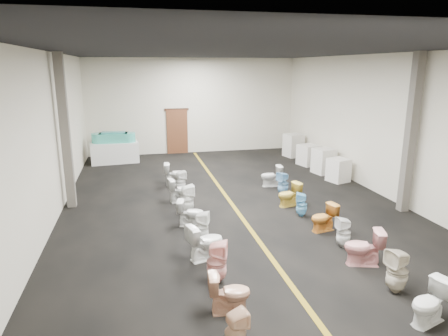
{
  "coord_description": "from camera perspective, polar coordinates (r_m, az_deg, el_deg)",
  "views": [
    {
      "loc": [
        -2.78,
        -11.12,
        4.09
      ],
      "look_at": [
        -0.05,
        1.0,
        0.93
      ],
      "focal_mm": 32.0,
      "sensor_mm": 36.0,
      "label": 1
    }
  ],
  "objects": [
    {
      "name": "toilet_left_5",
      "position": [
        9.6,
        -3.25,
        -8.44
      ],
      "size": [
        0.45,
        0.45,
        0.77
      ],
      "primitive_type": "imported",
      "rotation": [
        0.0,
        0.0,
        1.21
      ],
      "color": "white",
      "rests_on": "floor"
    },
    {
      "name": "toilet_right_2",
      "position": [
        8.26,
        23.51,
        -13.32
      ],
      "size": [
        0.46,
        0.45,
        0.86
      ],
      "primitive_type": "imported",
      "rotation": [
        0.0,
        0.0,
        -1.39
      ],
      "color": "beige",
      "rests_on": "floor"
    },
    {
      "name": "toilet_right_4",
      "position": [
        9.78,
        16.71,
        -8.78
      ],
      "size": [
        0.35,
        0.34,
        0.72
      ],
      "primitive_type": "imported",
      "rotation": [
        0.0,
        0.0,
        -1.62
      ],
      "color": "white",
      "rests_on": "floor"
    },
    {
      "name": "toilet_left_8",
      "position": [
        12.47,
        -6.27,
        -3.13
      ],
      "size": [
        0.8,
        0.55,
        0.76
      ],
      "primitive_type": "imported",
      "rotation": [
        0.0,
        0.0,
        1.75
      ],
      "color": "silver",
      "rests_on": "floor"
    },
    {
      "name": "toilet_left_2",
      "position": [
        7.1,
        0.78,
        -17.39
      ],
      "size": [
        0.75,
        0.47,
        0.73
      ],
      "primitive_type": "imported",
      "rotation": [
        0.0,
        0.0,
        1.48
      ],
      "color": "tan",
      "rests_on": "floor"
    },
    {
      "name": "toilet_left_3",
      "position": [
        7.91,
        -1.04,
        -13.28
      ],
      "size": [
        0.49,
        0.49,
        0.86
      ],
      "primitive_type": "imported",
      "rotation": [
        0.0,
        0.0,
        1.27
      ],
      "color": "#F6AEA7",
      "rests_on": "floor"
    },
    {
      "name": "bathtub",
      "position": [
        18.03,
        -15.48,
        4.12
      ],
      "size": [
        1.86,
        0.71,
        0.55
      ],
      "rotation": [
        0.0,
        0.0,
        -0.04
      ],
      "color": "teal",
      "rests_on": "display_table"
    },
    {
      "name": "wall_front",
      "position": [
        4.57,
        26.83,
        -11.14
      ],
      "size": [
        10.0,
        0.0,
        10.0
      ],
      "primitive_type": "plane",
      "rotation": [
        -1.57,
        0.0,
        0.0
      ],
      "color": "beige",
      "rests_on": "ground"
    },
    {
      "name": "back_door",
      "position": [
        19.41,
        -6.7,
        5.17
      ],
      "size": [
        1.0,
        0.1,
        2.1
      ],
      "primitive_type": "cube",
      "color": "#562D19",
      "rests_on": "floor"
    },
    {
      "name": "appliance_crate_b",
      "position": [
        16.16,
        14.05,
        0.99
      ],
      "size": [
        0.85,
        0.85,
        0.99
      ],
      "primitive_type": "cube",
      "rotation": [
        0.0,
        0.0,
        0.21
      ],
      "color": "silver",
      "rests_on": "floor"
    },
    {
      "name": "floor",
      "position": [
        12.17,
        1.27,
        -5.36
      ],
      "size": [
        16.0,
        16.0,
        0.0
      ],
      "primitive_type": "plane",
      "color": "black",
      "rests_on": "ground"
    },
    {
      "name": "toilet_right_3",
      "position": [
        9.05,
        19.3,
        -10.64
      ],
      "size": [
        0.89,
        0.67,
        0.8
      ],
      "primitive_type": "imported",
      "rotation": [
        0.0,
        0.0,
        -1.88
      ],
      "color": "pink",
      "rests_on": "floor"
    },
    {
      "name": "toilet_right_6",
      "position": [
        11.42,
        11.03,
        -5.15
      ],
      "size": [
        0.41,
        0.4,
        0.69
      ],
      "primitive_type": "imported",
      "rotation": [
        0.0,
        0.0,
        -1.94
      ],
      "color": "#70C1EA",
      "rests_on": "floor"
    },
    {
      "name": "toilet_left_1",
      "position": [
        6.24,
        1.67,
        -22.5
      ],
      "size": [
        0.39,
        0.39,
        0.71
      ],
      "primitive_type": "imported",
      "rotation": [
        0.0,
        0.0,
        1.82
      ],
      "color": "#D9AA85",
      "rests_on": "floor"
    },
    {
      "name": "toilet_right_9",
      "position": [
        14.08,
        6.77,
        -1.13
      ],
      "size": [
        0.75,
        0.46,
        0.74
      ],
      "primitive_type": "imported",
      "rotation": [
        0.0,
        0.0,
        -1.63
      ],
      "color": "silver",
      "rests_on": "floor"
    },
    {
      "name": "toilet_left_10",
      "position": [
        14.28,
        -6.96,
        -0.82
      ],
      "size": [
        0.81,
        0.51,
        0.79
      ],
      "primitive_type": "imported",
      "rotation": [
        0.0,
        0.0,
        1.48
      ],
      "color": "white",
      "rests_on": "floor"
    },
    {
      "name": "toilet_right_5",
      "position": [
        10.55,
        14.05,
        -6.91
      ],
      "size": [
        0.76,
        0.53,
        0.71
      ],
      "primitive_type": "imported",
      "rotation": [
        0.0,
        0.0,
        -1.36
      ],
      "color": "orange",
      "rests_on": "floor"
    },
    {
      "name": "ceiling",
      "position": [
        11.47,
        1.39,
        16.32
      ],
      "size": [
        16.0,
        16.0,
        0.0
      ],
      "primitive_type": "plane",
      "rotation": [
        3.14,
        0.0,
        0.0
      ],
      "color": "black",
      "rests_on": "ground"
    },
    {
      "name": "aisle_stripe",
      "position": [
        12.17,
        1.27,
        -5.34
      ],
      "size": [
        0.12,
        15.6,
        0.01
      ],
      "primitive_type": "cube",
      "color": "olive",
      "rests_on": "floor"
    },
    {
      "name": "toilet_right_7",
      "position": [
        12.17,
        9.28,
        -3.77
      ],
      "size": [
        0.78,
        0.55,
        0.72
      ],
      "primitive_type": "imported",
      "rotation": [
        0.0,
        0.0,
        -1.35
      ],
      "color": "#E3C147",
      "rests_on": "floor"
    },
    {
      "name": "toilet_left_6",
      "position": [
        10.6,
        -4.79,
        -6.42
      ],
      "size": [
        0.77,
        0.55,
        0.71
      ],
      "primitive_type": "imported",
      "rotation": [
        0.0,
        0.0,
        1.32
      ],
      "color": "silver",
      "rests_on": "floor"
    },
    {
      "name": "appliance_crate_a",
      "position": [
        15.16,
        16.03,
        -0.29
      ],
      "size": [
        0.83,
        0.83,
        0.85
      ],
      "primitive_type": "cube",
      "rotation": [
        0.0,
        0.0,
        0.32
      ],
      "color": "silver",
      "rests_on": "floor"
    },
    {
      "name": "column_right",
      "position": [
        12.36,
        25.13,
        4.36
      ],
      "size": [
        0.25,
        0.25,
        4.5
      ],
      "primitive_type": "cube",
      "color": "#59544C",
      "rests_on": "floor"
    },
    {
      "name": "wall_right",
      "position": [
        13.7,
        22.18,
        5.51
      ],
      "size": [
        0.0,
        16.0,
        16.0
      ],
      "primitive_type": "plane",
      "rotation": [
        1.57,
        0.0,
        -1.57
      ],
      "color": "beige",
      "rests_on": "ground"
    },
    {
      "name": "toilet_left_7",
      "position": [
        11.46,
        -5.3,
        -4.46
      ],
      "size": [
        0.42,
        0.42,
        0.84
      ],
      "primitive_type": "imported",
      "rotation": [
        0.0,
        0.0,
        1.67
      ],
      "color": "white",
      "rests_on": "floor"
    },
    {
      "name": "toilet_left_9",
      "position": [
        13.42,
        -6.21,
        -1.93
      ],
      "size": [
        0.39,
        0.39,
        0.72
      ],
      "primitive_type": "imported",
      "rotation": [
        0.0,
        0.0,
        1.78
      ],
      "color": "silver",
      "rests_on": "floor"
    },
    {
      "name": "appliance_crate_d",
      "position": [
        18.91,
        9.89,
        3.21
      ],
      "size": [
        0.89,
        0.89,
        1.06
      ],
      "primitive_type": "cube",
      "rotation": [
        0.0,
        0.0,
        0.23
      ],
      "color": "silver",
      "rests_on": "floor"
    },
    {
      "name": "appliance_crate_c",
      "position": [
        17.41,
        11.99,
        1.84
      ],
      "size": [
        0.94,
        0.94,
        0.86
      ],
      "primitive_type": "cube",
      "rotation": [
        0.0,
        0.0,
        0.27
      ],
      "color": "silver",
      "rests_on": "floor"
    },
    {
      "name": "toilet_right_8",
      "position": [
        13.16,
        8.44,
        -2.22
      ],
      "size": [
        0.45,
        0.45,
        0.78
      ],
      "primitive_type": "imported",
      "rotation": [
        0.0,
        0.0,
        -1.22
      ],
      "color": "#7BB5E1",
      "rests_on": "floor"
    },
    {
      "name": "toilet_right_1",
      "position": [
        7.6,
        27.4,
        -16.75
      ],
      "size": [
        0.82,
        0.62,
        0.75
      ],
      "primitive_type": "imported",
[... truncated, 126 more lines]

